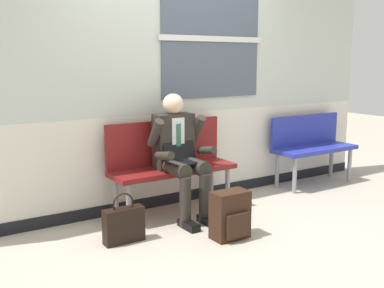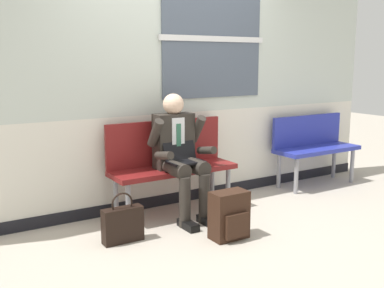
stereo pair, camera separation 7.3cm
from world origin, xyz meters
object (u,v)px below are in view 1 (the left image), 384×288
at_px(bench_with_person, 170,160).
at_px(backpack, 231,215).
at_px(bench_empty, 311,143).
at_px(handbag, 124,224).
at_px(person_seated, 180,153).

bearing_deg(bench_with_person, backpack, -85.18).
height_order(bench_with_person, backpack, bench_with_person).
xyz_separation_m(bench_empty, backpack, (-1.99, -0.92, -0.31)).
bearing_deg(bench_empty, bench_with_person, 179.76).
relative_size(bench_empty, handbag, 2.57).
relative_size(backpack, handbag, 0.96).
height_order(bench_with_person, handbag, bench_with_person).
xyz_separation_m(bench_with_person, person_seated, (-0.00, -0.20, 0.11)).
distance_m(bench_empty, handbag, 2.89).
xyz_separation_m(person_seated, backpack, (0.08, -0.73, -0.45)).
distance_m(bench_with_person, handbag, 0.99).
xyz_separation_m(bench_with_person, backpack, (0.08, -0.93, -0.34)).
height_order(backpack, handbag, handbag).
height_order(bench_with_person, bench_empty, bench_with_person).
relative_size(bench_empty, person_seated, 0.93).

